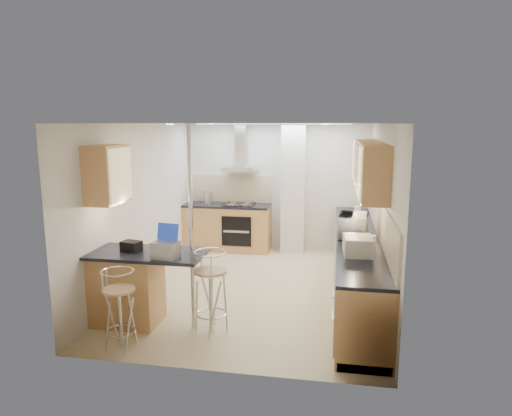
% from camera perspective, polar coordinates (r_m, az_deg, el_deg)
% --- Properties ---
extents(ground, '(4.80, 4.80, 0.00)m').
position_cam_1_polar(ground, '(7.10, -0.00, -10.06)').
color(ground, tan).
rests_on(ground, ground).
extents(room_shell, '(3.64, 4.84, 2.51)m').
position_cam_1_polar(room_shell, '(7.03, 3.14, 2.71)').
color(room_shell, silver).
rests_on(room_shell, ground).
extents(right_counter, '(0.63, 4.40, 0.92)m').
position_cam_1_polar(right_counter, '(6.86, 12.52, -6.99)').
color(right_counter, '#BA754A').
rests_on(right_counter, ground).
extents(back_counter, '(1.70, 0.63, 0.92)m').
position_cam_1_polar(back_counter, '(9.13, -3.59, -2.36)').
color(back_counter, '#BA754A').
rests_on(back_counter, ground).
extents(peninsula, '(1.47, 0.72, 0.94)m').
position_cam_1_polar(peninsula, '(5.94, -13.43, -9.69)').
color(peninsula, '#BA754A').
rests_on(peninsula, ground).
extents(microwave, '(0.44, 0.61, 0.32)m').
position_cam_1_polar(microwave, '(6.59, 12.08, -2.15)').
color(microwave, silver).
rests_on(microwave, right_counter).
extents(laptop, '(0.32, 0.26, 0.20)m').
position_cam_1_polar(laptop, '(5.47, -11.24, -5.17)').
color(laptop, '#94969B').
rests_on(laptop, peninsula).
extents(bag, '(0.26, 0.21, 0.13)m').
position_cam_1_polar(bag, '(5.87, -15.32, -4.61)').
color(bag, black).
rests_on(bag, peninsula).
extents(bar_stool_near, '(0.46, 0.46, 0.92)m').
position_cam_1_polar(bar_stool_near, '(5.42, -16.69, -12.03)').
color(bar_stool_near, tan).
rests_on(bar_stool_near, ground).
extents(bar_stool_end, '(0.52, 0.52, 1.02)m').
position_cam_1_polar(bar_stool_end, '(5.59, -5.66, -10.36)').
color(bar_stool_end, tan).
rests_on(bar_stool_end, ground).
extents(jar_a, '(0.15, 0.15, 0.20)m').
position_cam_1_polar(jar_a, '(7.28, 12.13, -1.42)').
color(jar_a, beige).
rests_on(jar_a, right_counter).
extents(jar_b, '(0.13, 0.13, 0.13)m').
position_cam_1_polar(jar_b, '(8.22, 12.57, -0.31)').
color(jar_b, beige).
rests_on(jar_b, right_counter).
extents(jar_c, '(0.18, 0.18, 0.19)m').
position_cam_1_polar(jar_c, '(5.66, 13.25, -4.94)').
color(jar_c, beige).
rests_on(jar_c, right_counter).
extents(jar_d, '(0.12, 0.12, 0.15)m').
position_cam_1_polar(jar_d, '(6.12, 14.27, -4.04)').
color(jar_d, silver).
rests_on(jar_d, right_counter).
extents(bread_bin, '(0.36, 0.44, 0.22)m').
position_cam_1_polar(bread_bin, '(5.71, 12.60, -4.61)').
color(bread_bin, beige).
rests_on(bread_bin, right_counter).
extents(kettle, '(0.16, 0.16, 0.24)m').
position_cam_1_polar(kettle, '(9.15, -6.00, 1.32)').
color(kettle, '#BBBCC0').
rests_on(kettle, back_counter).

